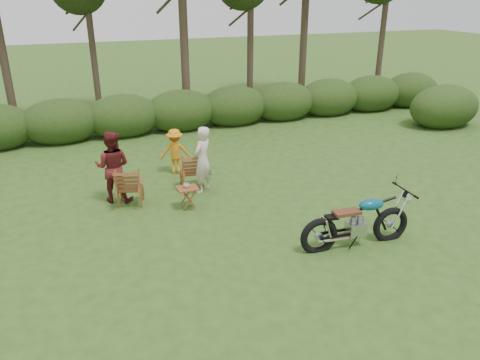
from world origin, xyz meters
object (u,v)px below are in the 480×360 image
object	(u,v)px
lawn_chair_right	(192,186)
side_table	(188,198)
lawn_chair_left	(132,204)
motorcycle	(354,245)
cup	(186,185)
adult_a	(203,191)
adult_b	(116,200)
child	(176,173)

from	to	relation	value
lawn_chair_right	side_table	size ratio (longest dim) A/B	1.79
lawn_chair_left	side_table	distance (m)	1.39
side_table	motorcycle	bearing A→B (deg)	-46.91
lawn_chair_left	side_table	world-z (taller)	side_table
cup	adult_a	world-z (taller)	adult_a
side_table	adult_a	world-z (taller)	adult_a
cup	adult_b	size ratio (longest dim) A/B	0.08
adult_a	child	distance (m)	1.52
lawn_chair_left	child	xyz separation A→B (m)	(1.45, 1.56, 0.00)
adult_b	child	distance (m)	2.15
side_table	adult_b	world-z (taller)	adult_b
child	lawn_chair_left	bearing A→B (deg)	59.74
motorcycle	side_table	distance (m)	3.81
lawn_chair_left	cup	world-z (taller)	cup
lawn_chair_right	motorcycle	bearing A→B (deg)	124.51
side_table	adult_a	size ratio (longest dim) A/B	0.30
cup	child	distance (m)	2.32
child	lawn_chair_right	bearing A→B (deg)	110.59
lawn_chair_right	adult_b	size ratio (longest dim) A/B	0.53
lawn_chair_left	cup	size ratio (longest dim) A/B	7.15
motorcycle	adult_a	distance (m)	4.07
side_table	adult_b	distance (m)	1.82
motorcycle	lawn_chair_left	bearing A→B (deg)	141.24
cup	child	bearing A→B (deg)	82.52
lawn_chair_left	side_table	bearing A→B (deg)	165.43
lawn_chair_left	side_table	size ratio (longest dim) A/B	1.86
adult_a	adult_b	bearing A→B (deg)	-48.91
lawn_chair_right	adult_a	world-z (taller)	adult_a
lawn_chair_left	cup	xyz separation A→B (m)	(1.16, -0.67, 0.55)
motorcycle	adult_b	xyz separation A→B (m)	(-4.08, 3.79, 0.00)
motorcycle	side_table	xyz separation A→B (m)	(-2.60, 2.78, 0.25)
motorcycle	adult_a	size ratio (longest dim) A/B	1.32
lawn_chair_left	adult_a	distance (m)	1.77
child	motorcycle	bearing A→B (deg)	127.46
motorcycle	lawn_chair_left	distance (m)	5.13
motorcycle	side_table	world-z (taller)	motorcycle
motorcycle	child	bearing A→B (deg)	118.61
lawn_chair_right	adult_b	distance (m)	1.91
adult_a	lawn_chair_right	bearing A→B (deg)	-109.94
side_table	child	distance (m)	2.28
lawn_chair_right	lawn_chair_left	size ratio (longest dim) A/B	0.96
motorcycle	adult_b	world-z (taller)	adult_b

